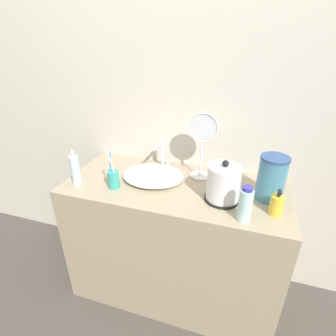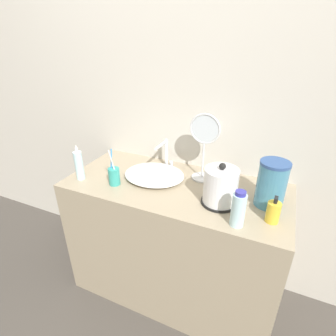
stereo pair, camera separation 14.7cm
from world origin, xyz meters
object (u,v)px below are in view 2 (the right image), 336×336
at_px(lotion_bottle, 273,212).
at_px(water_pitcher, 272,184).
at_px(toothbrush_cup, 114,176).
at_px(electric_kettle, 220,188).
at_px(vanity_mirror, 204,143).
at_px(faucet, 166,152).
at_px(shampoo_bottle, 79,165).
at_px(mouthwash_bottle, 238,209).

relative_size(lotion_bottle, water_pitcher, 0.57).
height_order(toothbrush_cup, water_pitcher, water_pitcher).
bearing_deg(toothbrush_cup, electric_kettle, 5.51).
height_order(electric_kettle, toothbrush_cup, electric_kettle).
distance_m(vanity_mirror, water_pitcher, 0.42).
height_order(faucet, water_pitcher, water_pitcher).
height_order(vanity_mirror, water_pitcher, vanity_mirror).
xyz_separation_m(faucet, vanity_mirror, (0.26, -0.04, 0.12)).
bearing_deg(vanity_mirror, toothbrush_cup, -147.98).
relative_size(electric_kettle, shampoo_bottle, 1.04).
relative_size(shampoo_bottle, water_pitcher, 0.91).
bearing_deg(lotion_bottle, faucet, 155.77).
xyz_separation_m(shampoo_bottle, mouthwash_bottle, (0.93, -0.05, -0.01)).
relative_size(shampoo_bottle, vanity_mirror, 0.55).
distance_m(faucet, lotion_bottle, 0.74).
xyz_separation_m(toothbrush_cup, shampoo_bottle, (-0.22, -0.03, 0.04)).
bearing_deg(water_pitcher, electric_kettle, -158.71).
distance_m(electric_kettle, water_pitcher, 0.25).
bearing_deg(toothbrush_cup, mouthwash_bottle, -6.47).
bearing_deg(water_pitcher, lotion_bottle, -77.73).
height_order(faucet, shampoo_bottle, shampoo_bottle).
xyz_separation_m(mouthwash_bottle, water_pitcher, (0.11, 0.23, 0.03)).
xyz_separation_m(lotion_bottle, vanity_mirror, (-0.42, 0.26, 0.18)).
distance_m(mouthwash_bottle, water_pitcher, 0.26).
height_order(toothbrush_cup, lotion_bottle, toothbrush_cup).
bearing_deg(lotion_bottle, mouthwash_bottle, -147.63).
height_order(toothbrush_cup, mouthwash_bottle, toothbrush_cup).
bearing_deg(toothbrush_cup, vanity_mirror, 32.02).
xyz_separation_m(electric_kettle, lotion_bottle, (0.26, -0.05, -0.04)).
distance_m(lotion_bottle, mouthwash_bottle, 0.17).
distance_m(faucet, electric_kettle, 0.49).
bearing_deg(toothbrush_cup, shampoo_bottle, -172.77).
distance_m(faucet, mouthwash_bottle, 0.66).
bearing_deg(water_pitcher, toothbrush_cup, -169.91).
bearing_deg(lotion_bottle, shampoo_bottle, -177.96).
height_order(electric_kettle, lotion_bottle, electric_kettle).
distance_m(electric_kettle, toothbrush_cup, 0.60).
distance_m(electric_kettle, vanity_mirror, 0.30).
height_order(toothbrush_cup, shampoo_bottle, same).
height_order(faucet, mouthwash_bottle, faucet).
bearing_deg(faucet, toothbrush_cup, -119.56).
xyz_separation_m(shampoo_bottle, water_pitcher, (1.05, 0.17, 0.03)).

